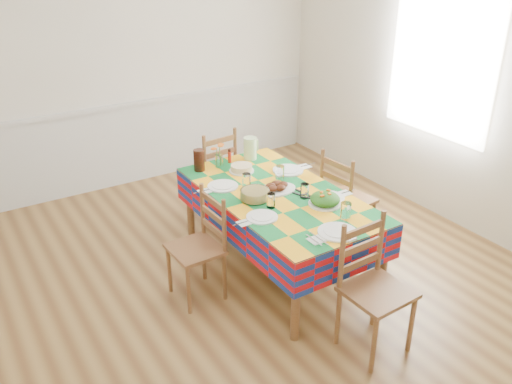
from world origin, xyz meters
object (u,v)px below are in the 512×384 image
Objects in this scene: chair_far at (213,173)px; dining_table at (278,202)px; meat_platter at (277,188)px; chair_right at (345,200)px; chair_near at (373,289)px; green_pitcher at (250,148)px; chair_left at (200,247)px; tea_pitcher at (199,160)px.

dining_table is at bearing 84.32° from chair_far.
chair_right is at bearing -4.42° from meat_platter.
dining_table is at bearing 87.39° from chair_near.
green_pitcher is at bearing 81.54° from chair_near.
chair_far is 1.06× the size of chair_left.
chair_near is 1.08× the size of chair_left.
chair_left is at bearing 51.96° from chair_far.
meat_platter is 0.75m from chair_right.
dining_table is 1.13m from chair_near.
chair_near reaches higher than chair_left.
chair_far is at bearing 48.93° from tea_pitcher.
chair_left is (-0.73, -0.05, -0.30)m from meat_platter.
tea_pitcher is at bearing 47.45° from chair_right.
chair_near reaches higher than tea_pitcher.
tea_pitcher is 0.21× the size of chair_near.
meat_platter is (0.02, 0.05, 0.10)m from dining_table.
chair_near is at bearing 84.37° from chair_far.
meat_platter is 0.78m from tea_pitcher.
chair_near is (-0.19, -1.86, -0.34)m from green_pitcher.
chair_far is at bearing 145.70° from chair_left.
chair_far is 1.33m from chair_left.
chair_far is (-0.01, 1.07, -0.27)m from meat_platter.
chair_right is (1.42, -0.01, 0.02)m from chair_left.
chair_far is 1.33m from chair_right.
green_pitcher is 0.22× the size of chair_far.
chair_right is (1.03, -0.75, -0.34)m from tea_pitcher.
dining_table is 1.13m from chair_far.
chair_near reaches higher than dining_table.
green_pitcher is at bearing 127.44° from chair_left.
chair_left is at bearing -140.82° from green_pitcher.
dining_table is at bearing 88.17° from chair_left.
chair_far reaches higher than meat_platter.
chair_near is 1.03× the size of chair_right.
tea_pitcher is 0.91m from chair_left.
tea_pitcher is at bearing 43.45° from chair_far.
chair_far is at bearing 90.74° from meat_platter.
dining_table is 1.92× the size of chair_near.
chair_far is at bearing 87.33° from chair_near.
chair_near is at bearing -80.21° from tea_pitcher.
green_pitcher is at bearing 110.49° from chair_far.
meat_platter is 0.36× the size of chair_right.
chair_left reaches higher than dining_table.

